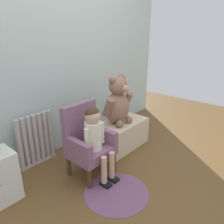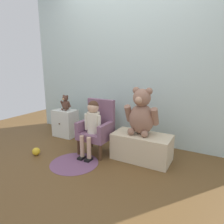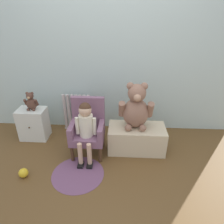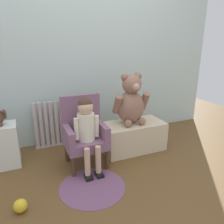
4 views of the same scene
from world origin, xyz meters
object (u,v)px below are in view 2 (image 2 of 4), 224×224
Objects in this scene: child_figure at (92,120)px; child_armchair at (97,127)px; low_bench at (142,147)px; radiator at (102,121)px; toy_ball at (36,151)px; small_teddy_bear at (66,104)px; small_dresser at (65,123)px; large_teddy_bear at (141,114)px; floor_rug at (74,163)px.

child_armchair is at bearing 90.00° from child_figure.
radiator is at bearing 152.07° from low_bench.
child_armchair is 0.17m from child_figure.
toy_ball is at bearing -111.12° from radiator.
small_dresser is at bearing -163.25° from small_teddy_bear.
toy_ball is at bearing -154.20° from large_teddy_bear.
small_teddy_bear reaches higher than radiator.
small_dresser is 1.78× the size of small_teddy_bear.
radiator is 1.27× the size of small_dresser.
small_teddy_bear is at bearing 136.22° from floor_rug.
child_figure reaches higher than toy_ball.
large_teddy_bear is (0.60, 0.11, 0.24)m from child_armchair.
child_figure is 1.25× the size of large_teddy_bear.
toy_ball is (-0.67, -0.39, -0.44)m from child_figure.
child_figure is at bearing -26.09° from small_teddy_bear.
child_figure reaches higher than small_dresser.
radiator is at bearing 152.72° from large_teddy_bear.
small_dresser is 0.89m from child_armchair.
floor_rug is at bearing -143.23° from low_bench.
child_figure is at bearing -90.00° from child_armchair.
floor_rug is at bearing -43.78° from small_teddy_bear.
child_figure is at bearing 79.20° from floor_rug.
low_bench is at bearing -7.77° from small_dresser.
radiator is at bearing 25.18° from small_teddy_bear.
child_figure is 1.24× the size of floor_rug.
child_figure is 2.90× the size of small_teddy_bear.
radiator is 0.61m from child_armchair.
small_teddy_bear is (-0.82, 0.40, 0.08)m from child_figure.
small_dresser is at bearing 172.23° from low_bench.
large_teddy_bear reaches higher than small_dresser.
large_teddy_bear reaches higher than floor_rug.
low_bench is 1.22× the size of floor_rug.
radiator is 0.96× the size of floor_rug.
child_armchair is at bearing 37.28° from toy_ball.
toy_ball is (-0.67, -0.51, -0.31)m from child_armchair.
radiator is at bearing 24.85° from small_dresser.
large_teddy_bear is (1.44, -0.17, 0.37)m from small_dresser.
radiator is 0.68m from small_teddy_bear.
radiator is 0.97× the size of large_teddy_bear.
small_teddy_bear is at bearing 171.83° from low_bench.
child_figure is at bearing -25.04° from small_dresser.
child_figure is (0.26, -0.66, 0.20)m from radiator.
large_teddy_bear is (0.60, 0.22, 0.11)m from child_figure.
child_armchair is 0.99× the size of child_figure.
small_dresser is at bearing 154.96° from child_figure.
small_dresser is at bearing 137.40° from floor_rug.
large_teddy_bear reaches higher than small_teddy_bear.
floor_rug is (0.78, -0.72, -0.23)m from small_dresser.
low_bench is (1.47, -0.20, -0.06)m from small_dresser.
child_figure is 0.65m from large_teddy_bear.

